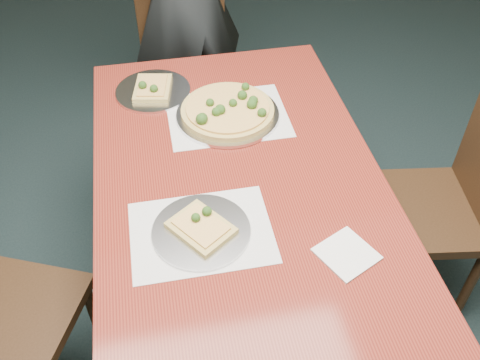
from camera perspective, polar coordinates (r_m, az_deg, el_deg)
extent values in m
cube|color=#5F1913|center=(1.68, 0.00, -0.55)|extent=(0.90, 1.50, 0.04)
cylinder|color=black|center=(2.44, -12.21, 3.18)|extent=(0.07, 0.07, 0.70)
cylinder|color=black|center=(2.51, 5.77, 5.46)|extent=(0.07, 0.07, 0.70)
cube|color=black|center=(2.64, -5.11, 10.36)|extent=(0.45, 0.45, 0.04)
cylinder|color=black|center=(2.62, -7.86, 3.33)|extent=(0.04, 0.04, 0.43)
cylinder|color=black|center=(2.90, -9.04, 7.80)|extent=(0.04, 0.04, 0.43)
cylinder|color=black|center=(2.67, -0.23, 4.69)|extent=(0.04, 0.04, 0.43)
cylinder|color=black|center=(2.95, -2.07, 8.98)|extent=(0.04, 0.04, 0.43)
cube|color=black|center=(2.68, -6.29, 16.79)|extent=(0.42, 0.07, 0.44)
cube|color=black|center=(1.86, -23.80, -13.52)|extent=(0.55, 0.55, 0.04)
cylinder|color=black|center=(2.05, -15.04, -14.35)|extent=(0.04, 0.04, 0.43)
cylinder|color=black|center=(2.20, -23.74, -11.90)|extent=(0.04, 0.04, 0.43)
cube|color=black|center=(2.10, 18.92, -3.16)|extent=(0.48, 0.48, 0.04)
cylinder|color=black|center=(2.33, 12.22, -4.05)|extent=(0.04, 0.04, 0.43)
cylinder|color=black|center=(2.44, 20.47, -3.60)|extent=(0.04, 0.04, 0.43)
cylinder|color=black|center=(2.11, 14.16, -11.33)|extent=(0.04, 0.04, 0.43)
cylinder|color=black|center=(2.24, 23.21, -10.40)|extent=(0.04, 0.04, 0.43)
cube|color=white|center=(1.92, -1.32, 6.85)|extent=(0.42, 0.32, 0.00)
cube|color=white|center=(1.53, -4.14, -5.58)|extent=(0.40, 0.30, 0.00)
cylinder|color=silver|center=(1.91, -1.33, 7.02)|extent=(0.36, 0.36, 0.01)
cylinder|color=#B39345|center=(1.90, -1.33, 7.40)|extent=(0.33, 0.33, 0.02)
cylinder|color=#F6E880|center=(1.89, -1.34, 7.74)|extent=(0.29, 0.29, 0.01)
sphere|color=#214214|center=(1.90, -3.22, 8.25)|extent=(0.03, 0.03, 0.03)
sphere|color=#214214|center=(1.86, -2.13, 7.52)|extent=(0.04, 0.04, 0.04)
sphere|color=#214214|center=(1.89, -0.76, 8.23)|extent=(0.03, 0.03, 0.03)
sphere|color=#214214|center=(1.82, -4.04, 6.59)|extent=(0.04, 0.04, 0.04)
sphere|color=#214214|center=(1.90, 1.43, 8.47)|extent=(0.03, 0.03, 0.03)
sphere|color=#214214|center=(1.98, 0.58, 9.93)|extent=(0.03, 0.03, 0.03)
sphere|color=#214214|center=(1.85, 2.36, 7.19)|extent=(0.03, 0.03, 0.03)
sphere|color=#214214|center=(1.88, 1.28, 8.09)|extent=(0.04, 0.04, 0.04)
sphere|color=#214214|center=(1.93, 0.24, 9.04)|extent=(0.04, 0.04, 0.04)
sphere|color=#214214|center=(1.85, -2.54, 7.28)|extent=(0.03, 0.03, 0.03)
sphere|color=#214214|center=(1.82, -4.12, 6.49)|extent=(0.04, 0.04, 0.04)
cylinder|color=silver|center=(1.52, -4.16, -5.43)|extent=(0.28, 0.28, 0.01)
cube|color=#B39345|center=(1.51, -4.18, -5.11)|extent=(0.20, 0.21, 0.02)
cube|color=#F6E880|center=(1.50, -4.20, -4.84)|extent=(0.16, 0.17, 0.01)
sphere|color=#214214|center=(1.52, -3.55, -3.35)|extent=(0.03, 0.03, 0.03)
sphere|color=#214214|center=(1.51, -4.74, -4.01)|extent=(0.03, 0.03, 0.03)
cylinder|color=silver|center=(2.06, -9.26, 9.37)|extent=(0.28, 0.28, 0.01)
cube|color=#B39345|center=(2.05, -9.30, 9.67)|extent=(0.16, 0.19, 0.02)
cube|color=#F6E880|center=(2.05, -9.33, 9.92)|extent=(0.13, 0.16, 0.01)
sphere|color=#214214|center=(2.01, -9.18, 9.60)|extent=(0.03, 0.03, 0.03)
sphere|color=#214214|center=(2.03, -10.36, 9.93)|extent=(0.03, 0.03, 0.03)
cube|color=white|center=(1.50, 11.31, -7.73)|extent=(0.19, 0.19, 0.01)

